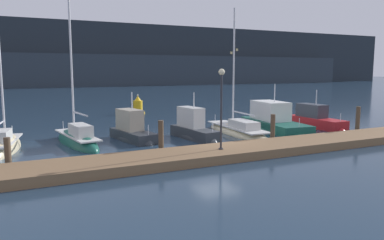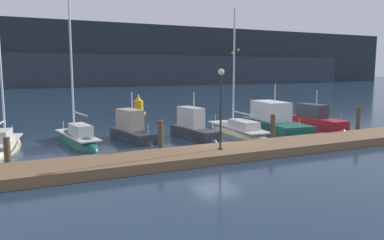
{
  "view_description": "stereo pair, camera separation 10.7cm",
  "coord_description": "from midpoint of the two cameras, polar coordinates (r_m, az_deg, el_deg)",
  "views": [
    {
      "loc": [
        -10.29,
        -18.41,
        4.43
      ],
      "look_at": [
        0.0,
        3.19,
        1.2
      ],
      "focal_mm": 35.0,
      "sensor_mm": 36.0,
      "label": 1
    },
    {
      "loc": [
        -10.19,
        -18.46,
        4.43
      ],
      "look_at": [
        0.0,
        3.19,
        1.2
      ],
      "focal_mm": 35.0,
      "sensor_mm": 36.0,
      "label": 2
    }
  ],
  "objects": [
    {
      "name": "motorboat_berth_6",
      "position": [
        28.5,
        12.24,
        -0.69
      ],
      "size": [
        3.43,
        7.54,
        3.94
      ],
      "color": "#195647",
      "rests_on": "ground"
    },
    {
      "name": "motorboat_berth_4",
      "position": [
        24.18,
        0.17,
        -2.11
      ],
      "size": [
        1.92,
        4.79,
        3.69
      ],
      "color": "#2D3338",
      "rests_on": "ground"
    },
    {
      "name": "sailboat_berth_5",
      "position": [
        26.33,
        6.82,
        -1.81
      ],
      "size": [
        2.3,
        7.76,
        9.19
      ],
      "color": "beige",
      "rests_on": "ground"
    },
    {
      "name": "sailboat_berth_2",
      "position": [
        23.46,
        -17.18,
        -3.25
      ],
      "size": [
        2.4,
        6.48,
        9.67
      ],
      "color": "#195647",
      "rests_on": "ground"
    },
    {
      "name": "sailboat_berth_1",
      "position": [
        23.12,
        -26.84,
        -3.95
      ],
      "size": [
        2.39,
        5.52,
        7.28
      ],
      "color": "beige",
      "rests_on": "ground"
    },
    {
      "name": "ground_plane",
      "position": [
        21.55,
        3.52,
        -4.19
      ],
      "size": [
        400.0,
        400.0,
        0.0
      ],
      "primitive_type": "plane",
      "color": "#1E3347"
    },
    {
      "name": "mooring_pile_2",
      "position": [
        22.86,
        12.06,
        -1.38
      ],
      "size": [
        0.28,
        0.28,
        1.79
      ],
      "primitive_type": "cylinder",
      "color": "#4C3D2D",
      "rests_on": "ground"
    },
    {
      "name": "mooring_pile_1",
      "position": [
        19.4,
        -4.91,
        -2.76
      ],
      "size": [
        0.28,
        0.28,
        1.84
      ],
      "primitive_type": "cylinder",
      "color": "#4C3D2D",
      "rests_on": "ground"
    },
    {
      "name": "motorboat_berth_7",
      "position": [
        30.57,
        18.21,
        -0.48
      ],
      "size": [
        1.64,
        5.59,
        3.48
      ],
      "color": "red",
      "rests_on": "ground"
    },
    {
      "name": "motorboat_berth_3",
      "position": [
        23.96,
        -9.15,
        -2.35
      ],
      "size": [
        2.34,
        4.72,
        3.72
      ],
      "color": "#2D3338",
      "rests_on": "ground"
    },
    {
      "name": "hillside_backdrop",
      "position": [
        112.24,
        -18.97,
        9.12
      ],
      "size": [
        240.0,
        23.0,
        17.46
      ],
      "color": "#232B33",
      "rests_on": "ground"
    },
    {
      "name": "dock_lamppost",
      "position": [
        18.56,
        4.34,
        3.69
      ],
      "size": [
        0.32,
        0.32,
        4.03
      ],
      "color": "#2D2D33",
      "rests_on": "dock"
    },
    {
      "name": "mooring_pile_3",
      "position": [
        27.74,
        23.83,
        -0.12
      ],
      "size": [
        0.28,
        0.28,
        1.96
      ],
      "primitive_type": "cylinder",
      "color": "#4C3D2D",
      "rests_on": "ground"
    },
    {
      "name": "dock",
      "position": [
        19.64,
        6.65,
        -4.73
      ],
      "size": [
        31.22,
        2.8,
        0.45
      ],
      "primitive_type": "cube",
      "color": "brown",
      "rests_on": "ground"
    },
    {
      "name": "channel_buoy",
      "position": [
        38.26,
        -8.33,
        2.05
      ],
      "size": [
        1.41,
        1.41,
        1.95
      ],
      "color": "gold",
      "rests_on": "ground"
    },
    {
      "name": "mooring_pile_0",
      "position": [
        18.26,
        -26.41,
        -4.74
      ],
      "size": [
        0.28,
        0.28,
        1.51
      ],
      "primitive_type": "cylinder",
      "color": "#4C3D2D",
      "rests_on": "ground"
    }
  ]
}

